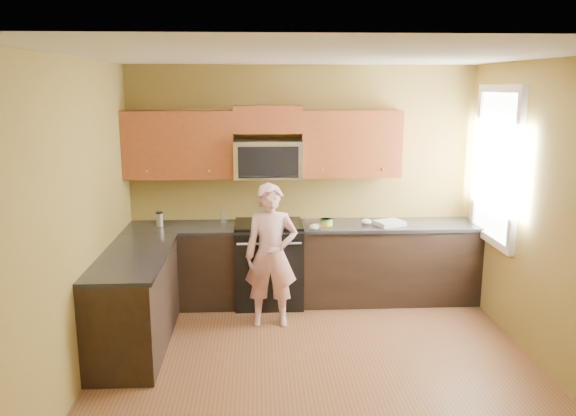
{
  "coord_description": "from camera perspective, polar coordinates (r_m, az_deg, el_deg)",
  "views": [
    {
      "loc": [
        -0.52,
        -4.61,
        2.47
      ],
      "look_at": [
        -0.2,
        1.3,
        1.2
      ],
      "focal_mm": 35.7,
      "sensor_mm": 36.0,
      "label": 1
    }
  ],
  "objects": [
    {
      "name": "upper_cab_right",
      "position": [
        6.61,
        6.18,
        3.17
      ],
      "size": [
        1.12,
        0.33,
        0.75
      ],
      "primitive_type": null,
      "color": "brown",
      "rests_on": "wall_back"
    },
    {
      "name": "cabinet_back_run",
      "position": [
        6.65,
        1.55,
        -5.67
      ],
      "size": [
        4.0,
        0.6,
        0.88
      ],
      "primitive_type": "cube",
      "color": "black",
      "rests_on": "floor"
    },
    {
      "name": "wall_right",
      "position": [
        5.37,
        24.97,
        -1.09
      ],
      "size": [
        0.0,
        4.0,
        4.0
      ],
      "primitive_type": "plane",
      "rotation": [
        1.57,
        0.0,
        -1.57
      ],
      "color": "olive",
      "rests_on": "ground"
    },
    {
      "name": "woman",
      "position": [
        5.93,
        -1.69,
        -4.75
      ],
      "size": [
        0.56,
        0.38,
        1.5
      ],
      "primitive_type": "imported",
      "rotation": [
        0.0,
        0.0,
        -0.04
      ],
      "color": "pink",
      "rests_on": "floor"
    },
    {
      "name": "dish_towel",
      "position": [
        6.58,
        10.07,
        -1.49
      ],
      "size": [
        0.37,
        0.33,
        0.05
      ],
      "primitive_type": "cube",
      "rotation": [
        0.0,
        0.0,
        0.38
      ],
      "color": "white",
      "rests_on": "countertop_back"
    },
    {
      "name": "upper_cab_over_mw",
      "position": [
        6.46,
        -2.05,
        8.82
      ],
      "size": [
        0.76,
        0.33,
        0.3
      ],
      "primitive_type": "cube",
      "color": "brown",
      "rests_on": "wall_back"
    },
    {
      "name": "cabinet_left_run",
      "position": [
        5.72,
        -15.0,
        -9.13
      ],
      "size": [
        0.6,
        1.6,
        0.88
      ],
      "primitive_type": "cube",
      "color": "black",
      "rests_on": "floor"
    },
    {
      "name": "floor",
      "position": [
        5.26,
        3.05,
        -15.95
      ],
      "size": [
        4.0,
        4.0,
        0.0
      ],
      "primitive_type": "plane",
      "color": "brown",
      "rests_on": "ground"
    },
    {
      "name": "glass_c",
      "position": [
        6.66,
        -6.42,
        -0.89
      ],
      "size": [
        0.08,
        0.08,
        0.12
      ],
      "primitive_type": "cylinder",
      "rotation": [
        0.0,
        0.0,
        -0.18
      ],
      "color": "silver",
      "rests_on": "countertop_back"
    },
    {
      "name": "microwave",
      "position": [
        6.49,
        -2.0,
        3.07
      ],
      "size": [
        0.76,
        0.4,
        0.42
      ],
      "primitive_type": null,
      "color": "silver",
      "rests_on": "wall_back"
    },
    {
      "name": "travel_mug",
      "position": [
        6.59,
        -12.63,
        -1.8
      ],
      "size": [
        0.1,
        0.1,
        0.17
      ],
      "primitive_type": null,
      "rotation": [
        0.0,
        0.0,
        0.26
      ],
      "color": "silver",
      "rests_on": "countertop_back"
    },
    {
      "name": "countertop_back",
      "position": [
        6.51,
        1.58,
        -1.84
      ],
      "size": [
        4.0,
        0.62,
        0.04
      ],
      "primitive_type": "cube",
      "color": "black",
      "rests_on": "cabinet_back_run"
    },
    {
      "name": "frying_pan",
      "position": [
        6.37,
        -1.81,
        -1.7
      ],
      "size": [
        0.39,
        0.53,
        0.06
      ],
      "primitive_type": null,
      "rotation": [
        0.0,
        0.0,
        -0.27
      ],
      "color": "black",
      "rests_on": "stove"
    },
    {
      "name": "wall_back",
      "position": [
        6.72,
        1.39,
        2.52
      ],
      "size": [
        4.0,
        0.0,
        4.0
      ],
      "primitive_type": "plane",
      "rotation": [
        1.57,
        0.0,
        0.0
      ],
      "color": "olive",
      "rests_on": "ground"
    },
    {
      "name": "stove",
      "position": [
        6.6,
        -1.92,
        -5.5
      ],
      "size": [
        0.76,
        0.65,
        0.95
      ],
      "primitive_type": null,
      "color": "black",
      "rests_on": "floor"
    },
    {
      "name": "countertop_left",
      "position": [
        5.57,
        -15.16,
        -4.71
      ],
      "size": [
        0.62,
        1.6,
        0.04
      ],
      "primitive_type": "cube",
      "color": "black",
      "rests_on": "cabinet_left_run"
    },
    {
      "name": "napkin_b",
      "position": [
        6.56,
        7.81,
        -1.37
      ],
      "size": [
        0.13,
        0.14,
        0.07
      ],
      "primitive_type": "ellipsoid",
      "rotation": [
        0.0,
        0.0,
        0.11
      ],
      "color": "silver",
      "rests_on": "countertop_back"
    },
    {
      "name": "wall_front",
      "position": [
        2.89,
        7.61,
        -10.89
      ],
      "size": [
        4.0,
        0.0,
        4.0
      ],
      "primitive_type": "plane",
      "rotation": [
        -1.57,
        0.0,
        0.0
      ],
      "color": "olive",
      "rests_on": "ground"
    },
    {
      "name": "ceiling",
      "position": [
        4.64,
        3.44,
        14.92
      ],
      "size": [
        4.0,
        4.0,
        0.0
      ],
      "primitive_type": "plane",
      "rotation": [
        3.14,
        0.0,
        0.0
      ],
      "color": "white",
      "rests_on": "ground"
    },
    {
      "name": "napkin_a",
      "position": [
        6.28,
        2.6,
        -1.91
      ],
      "size": [
        0.13,
        0.14,
        0.06
      ],
      "primitive_type": "ellipsoid",
      "rotation": [
        0.0,
        0.0,
        -0.21
      ],
      "color": "silver",
      "rests_on": "countertop_back"
    },
    {
      "name": "butter_tub",
      "position": [
        6.49,
        3.87,
        -1.74
      ],
      "size": [
        0.16,
        0.16,
        0.1
      ],
      "primitive_type": null,
      "rotation": [
        0.0,
        0.0,
        0.24
      ],
      "color": "yellow",
      "rests_on": "countertop_back"
    },
    {
      "name": "window",
      "position": [
        6.38,
        20.07,
        3.99
      ],
      "size": [
        0.06,
        1.06,
        1.66
      ],
      "primitive_type": null,
      "color": "white",
      "rests_on": "wall_right"
    },
    {
      "name": "upper_cab_left",
      "position": [
        6.58,
        -10.67,
        2.99
      ],
      "size": [
        1.22,
        0.33,
        0.75
      ],
      "primitive_type": null,
      "color": "brown",
      "rests_on": "wall_back"
    },
    {
      "name": "wall_left",
      "position": [
        4.97,
        -20.35,
        -1.69
      ],
      "size": [
        0.0,
        4.0,
        4.0
      ],
      "primitive_type": "plane",
      "rotation": [
        1.57,
        0.0,
        1.57
      ],
      "color": "olive",
      "rests_on": "ground"
    },
    {
      "name": "toast_slice",
      "position": [
        6.46,
        3.0,
        -1.73
      ],
      "size": [
        0.13,
        0.13,
        0.01
      ],
      "primitive_type": "cube",
      "rotation": [
        0.0,
        0.0,
        -0.2
      ],
      "color": "#B27F47",
      "rests_on": "countertop_back"
    }
  ]
}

